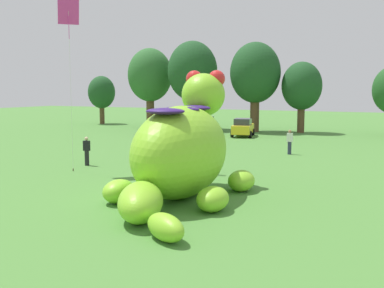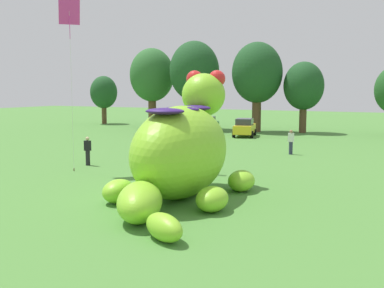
{
  "view_description": "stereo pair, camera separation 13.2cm",
  "coord_description": "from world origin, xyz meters",
  "views": [
    {
      "loc": [
        10.05,
        -16.4,
        4.53
      ],
      "look_at": [
        1.06,
        1.78,
        2.13
      ],
      "focal_mm": 43.72,
      "sensor_mm": 36.0,
      "label": 1
    },
    {
      "loc": [
        10.17,
        -16.34,
        4.53
      ],
      "look_at": [
        1.06,
        1.78,
        2.13
      ],
      "focal_mm": 43.72,
      "sensor_mm": 36.0,
      "label": 2
    }
  ],
  "objects": [
    {
      "name": "tree_mid_left",
      "position": [
        -13.2,
        30.77,
        6.42
      ],
      "size": [
        5.53,
        5.53,
        9.82
      ],
      "color": "brown",
      "rests_on": "ground"
    },
    {
      "name": "tree_centre",
      "position": [
        -1.26,
        32.02,
        4.78
      ],
      "size": [
        4.12,
        4.12,
        7.31
      ],
      "color": "brown",
      "rests_on": "ground"
    },
    {
      "name": "spectator_mid_field",
      "position": [
        1.86,
        15.49,
        0.85
      ],
      "size": [
        0.38,
        0.26,
        1.71
      ],
      "color": "#2D334C",
      "rests_on": "ground"
    },
    {
      "name": "ground_plane",
      "position": [
        0.0,
        0.0,
        0.0
      ],
      "size": [
        160.0,
        160.0,
        0.0
      ],
      "primitive_type": "plane",
      "color": "#4C8438"
    },
    {
      "name": "tree_centre_left",
      "position": [
        -5.95,
        30.98,
        6.15
      ],
      "size": [
        5.3,
        5.3,
        9.41
      ],
      "color": "brown",
      "rests_on": "ground"
    },
    {
      "name": "giant_inflatable_creature",
      "position": [
        1.08,
        0.77,
        1.98
      ],
      "size": [
        6.22,
        10.26,
        5.41
      ],
      "color": "#8CD12D",
      "rests_on": "ground"
    },
    {
      "name": "car_green",
      "position": [
        -9.91,
        26.92,
        0.86
      ],
      "size": [
        2.47,
        4.34,
        1.72
      ],
      "color": "#1E7238",
      "rests_on": "ground"
    },
    {
      "name": "tethered_flying_kite",
      "position": [
        -7.15,
        3.54,
        8.54
      ],
      "size": [
        1.13,
        1.13,
        9.41
      ],
      "color": "brown",
      "rests_on": "ground"
    },
    {
      "name": "spectator_by_cars",
      "position": [
        0.1,
        6.07,
        0.85
      ],
      "size": [
        0.38,
        0.26,
        1.71
      ],
      "color": "black",
      "rests_on": "ground"
    },
    {
      "name": "tree_left",
      "position": [
        -19.3,
        31.68,
        6.1
      ],
      "size": [
        5.26,
        5.26,
        9.33
      ],
      "color": "brown",
      "rests_on": "ground"
    },
    {
      "name": "tree_far_left",
      "position": [
        -27.46,
        33.0,
        4.05
      ],
      "size": [
        3.49,
        3.49,
        6.2
      ],
      "color": "brown",
      "rests_on": "ground"
    },
    {
      "name": "spectator_near_inflatable",
      "position": [
        -7.72,
        5.44,
        0.85
      ],
      "size": [
        0.38,
        0.26,
        1.71
      ],
      "color": "black",
      "rests_on": "ground"
    },
    {
      "name": "car_red",
      "position": [
        -13.49,
        25.81,
        0.86
      ],
      "size": [
        2.49,
        4.34,
        1.72
      ],
      "color": "red",
      "rests_on": "ground"
    },
    {
      "name": "car_yellow",
      "position": [
        -5.33,
        25.73,
        0.86
      ],
      "size": [
        2.6,
        4.38,
        1.72
      ],
      "color": "yellow",
      "rests_on": "ground"
    }
  ]
}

